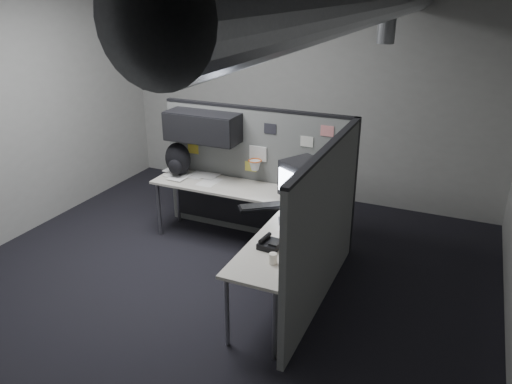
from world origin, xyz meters
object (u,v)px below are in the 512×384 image
at_px(backpack, 178,160).
at_px(phone, 270,244).
at_px(keyboard, 261,207).
at_px(monitor, 304,181).
at_px(desk, 254,210).

bearing_deg(backpack, phone, -32.09).
height_order(keyboard, phone, phone).
xyz_separation_m(keyboard, backpack, (-1.35, 0.52, 0.18)).
distance_m(monitor, keyboard, 0.55).
relative_size(desk, phone, 10.41).
bearing_deg(monitor, desk, -175.50).
xyz_separation_m(keyboard, phone, (0.42, -0.75, 0.02)).
bearing_deg(keyboard, monitor, 52.73).
distance_m(desk, keyboard, 0.27).
relative_size(desk, monitor, 4.09).
xyz_separation_m(desk, phone, (0.58, -0.92, 0.15)).
relative_size(desk, keyboard, 4.86).
distance_m(monitor, backpack, 1.72).
bearing_deg(desk, keyboard, -47.55).
height_order(keyboard, backpack, backpack).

